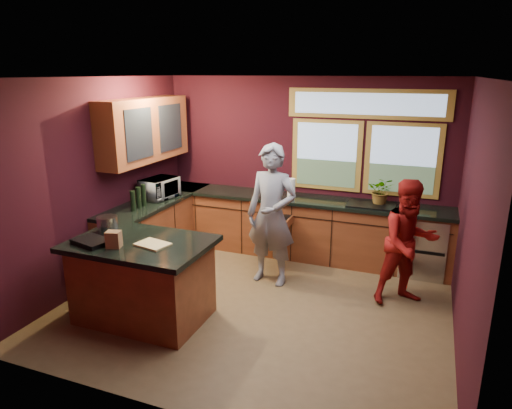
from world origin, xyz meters
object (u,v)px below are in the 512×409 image
Objects in this scene: person_grey at (272,215)px; cutting_board at (153,244)px; island at (143,280)px; person_red at (409,243)px; stock_pot at (108,224)px.

person_grey reaches higher than cutting_board.
island is 0.52m from cutting_board.
person_red reaches higher than cutting_board.
stock_pot is at bearing 169.70° from person_red.
person_grey is 7.86× the size of stock_pot.
island is 0.80m from stock_pot.
person_red reaches higher than island.
person_grey is 1.71m from cutting_board.
island is 6.46× the size of stock_pot.
person_grey reaches higher than person_red.
person_grey reaches higher than stock_pot.
cutting_board is at bearing -14.93° from stock_pot.
person_red is at bearing 7.87° from person_grey.
cutting_board is (-0.85, -1.49, 0.01)m from person_grey.
person_red is 6.49× the size of stock_pot.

